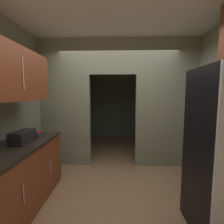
% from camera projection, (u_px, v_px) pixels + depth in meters
% --- Properties ---
extents(ground, '(20.00, 20.00, 0.00)m').
position_uv_depth(ground, '(117.00, 200.00, 2.48)').
color(ground, '#93704C').
extents(kitchen_overhead_slab, '(3.81, 6.58, 0.06)m').
position_uv_depth(kitchen_overhead_slab, '(118.00, 16.00, 2.57)').
color(kitchen_overhead_slab, silver).
extents(kitchen_partition, '(3.41, 0.12, 2.77)m').
position_uv_depth(kitchen_partition, '(119.00, 99.00, 3.61)').
color(kitchen_partition, gray).
rests_on(kitchen_partition, ground).
extents(adjoining_room_shell, '(3.41, 2.48, 2.77)m').
position_uv_depth(adjoining_room_shell, '(118.00, 101.00, 5.32)').
color(adjoining_room_shell, slate).
rests_on(adjoining_room_shell, ground).
extents(lower_cabinet_run, '(0.66, 1.70, 0.91)m').
position_uv_depth(lower_cabinet_run, '(16.00, 178.00, 2.24)').
color(lower_cabinet_run, brown).
rests_on(lower_cabinet_run, ground).
extents(upper_cabinet_counterside, '(0.36, 1.53, 0.70)m').
position_uv_depth(upper_cabinet_counterside, '(9.00, 74.00, 2.09)').
color(upper_cabinet_counterside, brown).
extents(boombox, '(0.21, 0.40, 0.19)m').
position_uv_depth(boombox, '(23.00, 137.00, 2.34)').
color(boombox, black).
rests_on(boombox, lower_cabinet_run).
extents(book_stack, '(0.15, 0.17, 0.06)m').
position_uv_depth(book_stack, '(36.00, 134.00, 2.73)').
color(book_stack, '#388C47').
rests_on(book_stack, lower_cabinet_run).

